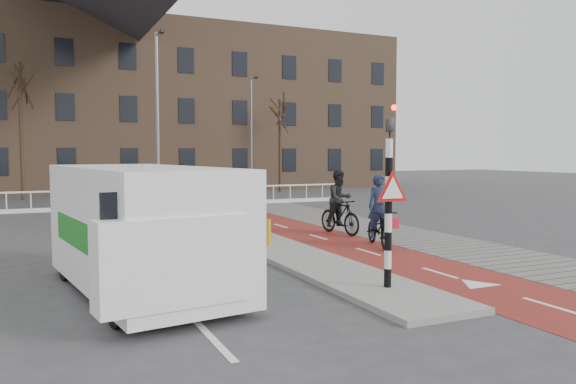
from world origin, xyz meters
name	(u,v)px	position (x,y,z in m)	size (l,w,h in m)	color
ground	(360,271)	(0.00, 0.00, 0.00)	(120.00, 120.00, 0.00)	#38383A
bike_lane	(261,220)	(1.50, 10.00, 0.01)	(2.50, 60.00, 0.01)	maroon
sidewalk	(322,217)	(4.30, 10.00, 0.01)	(3.00, 60.00, 0.01)	slate
curb_island	(267,245)	(-0.70, 4.00, 0.06)	(1.80, 16.00, 0.12)	gray
traffic_signal	(389,191)	(-0.60, -2.02, 1.99)	(0.80, 0.80, 3.68)	black
bollard	(269,232)	(-0.86, 3.45, 0.49)	(0.12, 0.12, 0.75)	#CDA10B
cyclist_near	(379,222)	(2.26, 2.62, 0.71)	(1.26, 2.15, 2.10)	black
cyclist_far	(340,208)	(2.45, 5.26, 0.89)	(1.03, 2.08, 2.14)	black
van	(141,227)	(-4.96, -0.01, 1.29)	(3.09, 5.99, 2.46)	white
railing	(78,204)	(-5.00, 17.00, 0.31)	(28.00, 0.10, 0.99)	silver
townhouse_row	(90,82)	(-3.00, 32.00, 7.81)	(46.00, 10.00, 15.90)	#7F6047
tree_mid	(21,131)	(-7.43, 24.92, 3.98)	(0.23, 0.23, 7.95)	black
tree_right	(280,146)	(8.97, 25.22, 3.23)	(0.21, 0.21, 6.45)	black
streetlight_near	(158,130)	(-2.51, 10.47, 3.61)	(0.12, 0.12, 7.22)	slate
streetlight_right	(251,136)	(6.18, 23.51, 3.82)	(0.12, 0.12, 7.64)	slate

